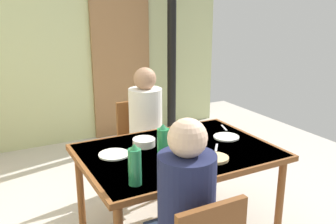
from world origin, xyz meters
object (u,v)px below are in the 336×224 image
object	(u,v)px
person_near_diner	(185,199)
chair_far_diner	(141,141)
dining_table	(178,158)
person_far_diner	(146,116)
water_bottle_green_far	(135,166)
water_bottle_green_near	(163,146)
serving_bowl_center	(144,142)

from	to	relation	value
person_near_diner	chair_far_diner	bearing A→B (deg)	74.33
dining_table	chair_far_diner	bearing A→B (deg)	84.76
person_far_diner	person_near_diner	bearing A→B (deg)	72.92
dining_table	person_near_diner	xyz separation A→B (m)	(-0.36, -0.71, 0.12)
person_near_diner	person_far_diner	distance (m)	1.49
chair_far_diner	person_near_diner	xyz separation A→B (m)	(-0.44, -1.56, 0.28)
water_bottle_green_far	chair_far_diner	bearing A→B (deg)	64.81
person_far_diner	water_bottle_green_near	size ratio (longest dim) A/B	2.69
person_near_diner	person_far_diner	xyz separation A→B (m)	(0.44, 1.42, 0.00)
person_near_diner	person_far_diner	size ratio (longest dim) A/B	1.00
chair_far_diner	water_bottle_green_near	distance (m)	1.13
person_near_diner	water_bottle_green_far	xyz separation A→B (m)	(-0.12, 0.37, 0.06)
person_far_diner	serving_bowl_center	size ratio (longest dim) A/B	4.53
dining_table	serving_bowl_center	size ratio (longest dim) A/B	8.20
chair_far_diner	water_bottle_green_far	distance (m)	1.36
person_far_diner	serving_bowl_center	world-z (taller)	person_far_diner
water_bottle_green_far	serving_bowl_center	xyz separation A→B (m)	(0.30, 0.54, -0.09)
dining_table	water_bottle_green_far	distance (m)	0.62
water_bottle_green_near	water_bottle_green_far	size ratio (longest dim) A/B	1.12
person_far_diner	dining_table	bearing A→B (deg)	83.77
person_near_diner	person_far_diner	world-z (taller)	same
dining_table	water_bottle_green_far	xyz separation A→B (m)	(-0.48, -0.34, 0.19)
person_near_diner	water_bottle_green_near	size ratio (longest dim) A/B	2.69
serving_bowl_center	dining_table	bearing A→B (deg)	-47.01
chair_far_diner	water_bottle_green_near	xyz separation A→B (m)	(-0.29, -1.03, 0.36)
water_bottle_green_far	dining_table	bearing A→B (deg)	35.42
chair_far_diner	person_far_diner	distance (m)	0.31
water_bottle_green_near	serving_bowl_center	bearing A→B (deg)	85.21
person_near_diner	serving_bowl_center	world-z (taller)	person_near_diner
person_near_diner	water_bottle_green_near	distance (m)	0.56
person_far_diner	water_bottle_green_far	size ratio (longest dim) A/B	3.01
water_bottle_green_near	water_bottle_green_far	xyz separation A→B (m)	(-0.27, -0.16, -0.02)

